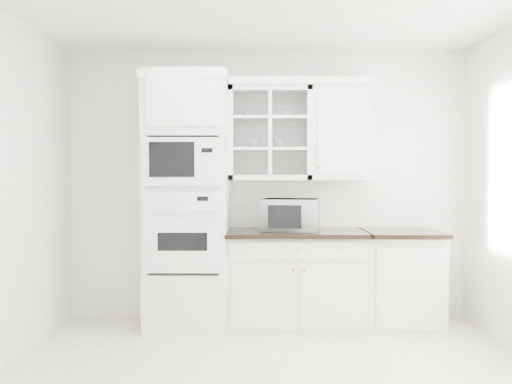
{
  "coord_description": "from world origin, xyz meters",
  "views": [
    {
      "loc": [
        -0.06,
        -3.3,
        1.45
      ],
      "look_at": [
        -0.1,
        1.05,
        1.3
      ],
      "focal_mm": 35.0,
      "sensor_mm": 36.0,
      "label": 1
    }
  ],
  "objects": [
    {
      "name": "upper_cabinet_solid",
      "position": [
        0.71,
        1.58,
        1.85
      ],
      "size": [
        0.55,
        0.33,
        0.9
      ],
      "primitive_type": "cube",
      "color": "white",
      "rests_on": "room_shell"
    },
    {
      "name": "extra_base_cabinet",
      "position": [
        1.28,
        1.45,
        0.46
      ],
      "size": [
        0.72,
        0.67,
        0.92
      ],
      "color": "white",
      "rests_on": "ground"
    },
    {
      "name": "cup_a",
      "position": [
        -0.13,
        1.57,
        1.76
      ],
      "size": [
        0.14,
        0.14,
        0.09
      ],
      "primitive_type": "imported",
      "rotation": [
        0.0,
        0.0,
        0.24
      ],
      "color": "white",
      "rests_on": "upper_cabinet_glass"
    },
    {
      "name": "cup_b",
      "position": [
        0.11,
        1.58,
        1.75
      ],
      "size": [
        0.11,
        0.11,
        0.09
      ],
      "primitive_type": "imported",
      "rotation": [
        0.0,
        0.0,
        0.19
      ],
      "color": "white",
      "rests_on": "upper_cabinet_glass"
    },
    {
      "name": "upper_cabinet_glass",
      "position": [
        0.03,
        1.58,
        1.85
      ],
      "size": [
        0.8,
        0.33,
        0.9
      ],
      "color": "white",
      "rests_on": "room_shell"
    },
    {
      "name": "crown_molding",
      "position": [
        -0.07,
        1.56,
        2.33
      ],
      "size": [
        2.14,
        0.38,
        0.07
      ],
      "primitive_type": "cube",
      "color": "white",
      "rests_on": "room_shell"
    },
    {
      "name": "oven_column",
      "position": [
        -0.75,
        1.42,
        1.2
      ],
      "size": [
        0.76,
        0.68,
        2.4
      ],
      "color": "white",
      "rests_on": "ground"
    },
    {
      "name": "bowl_b",
      "position": [
        0.2,
        1.59,
        2.04
      ],
      "size": [
        0.17,
        0.17,
        0.05
      ],
      "primitive_type": "imported",
      "rotation": [
        0.0,
        0.0,
        0.04
      ],
      "color": "white",
      "rests_on": "upper_cabinet_glass"
    },
    {
      "name": "countertop_microwave",
      "position": [
        0.23,
        1.44,
        1.07
      ],
      "size": [
        0.6,
        0.53,
        0.3
      ],
      "primitive_type": "imported",
      "rotation": [
        0.0,
        0.0,
        2.94
      ],
      "color": "white",
      "rests_on": "base_cabinet_run"
    },
    {
      "name": "base_cabinet_run",
      "position": [
        0.28,
        1.45,
        0.46
      ],
      "size": [
        1.32,
        0.67,
        0.92
      ],
      "color": "white",
      "rests_on": "ground"
    },
    {
      "name": "room_shell",
      "position": [
        0.0,
        0.43,
        1.78
      ],
      "size": [
        4.0,
        3.5,
        2.7
      ],
      "color": "white",
      "rests_on": "ground"
    },
    {
      "name": "bowl_a",
      "position": [
        -0.15,
        1.6,
        2.04
      ],
      "size": [
        0.23,
        0.23,
        0.05
      ],
      "primitive_type": "imported",
      "rotation": [
        0.0,
        0.0,
        0.15
      ],
      "color": "white",
      "rests_on": "upper_cabinet_glass"
    }
  ]
}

